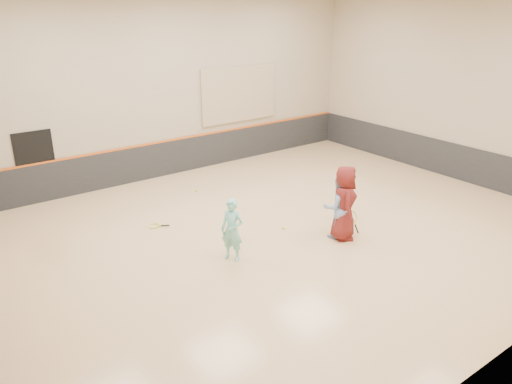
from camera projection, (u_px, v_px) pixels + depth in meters
room at (282, 204)px, 12.87m from camera, size 15.04×12.04×6.22m
wainscot_back at (174, 157)px, 17.42m from camera, size 14.90×0.04×1.20m
wainscot_right at (450, 160)px, 17.10m from camera, size 0.04×11.90×1.20m
accent_stripe at (173, 140)px, 17.18m from camera, size 14.90×0.03×0.06m
acoustic_panel at (239, 94)px, 18.27m from camera, size 3.20×0.08×2.00m
doorway at (37, 168)px, 14.74m from camera, size 1.10×0.05×2.20m
girl at (232, 230)px, 11.55m from camera, size 0.58×0.66×1.52m
instructor at (338, 207)px, 12.65m from camera, size 0.97×0.87×1.64m
young_man at (344, 203)px, 12.54m from camera, size 1.04×1.13×1.94m
held_racket at (352, 217)px, 12.72m from camera, size 0.43×0.43×0.66m
spare_racket at (154, 225)px, 13.50m from camera, size 0.72×0.72×0.09m
ball_under_racket at (283, 228)px, 13.34m from camera, size 0.07×0.07×0.07m
ball_in_hand at (351, 193)px, 12.38m from camera, size 0.07×0.07×0.07m
ball_beside_spare at (196, 191)px, 15.92m from camera, size 0.07×0.07×0.07m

